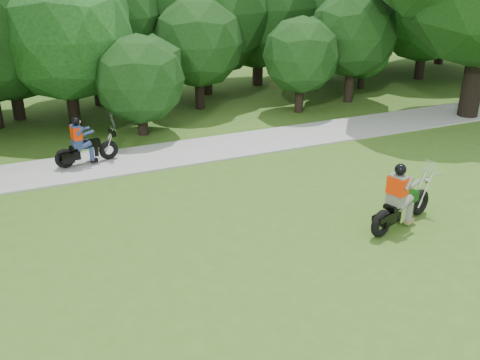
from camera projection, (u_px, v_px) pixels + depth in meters
ground at (350, 275)px, 10.84m from camera, size 100.00×100.00×0.00m
walkway at (212, 149)px, 17.57m from camera, size 60.00×2.20×0.06m
tree_line at (218, 13)px, 22.74m from camera, size 40.00×11.16×7.34m
chopper_motorcycle at (400, 204)px, 12.48m from camera, size 2.26×1.11×1.65m
touring_motorcycle at (82, 147)px, 16.01m from camera, size 1.96×0.77×1.49m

